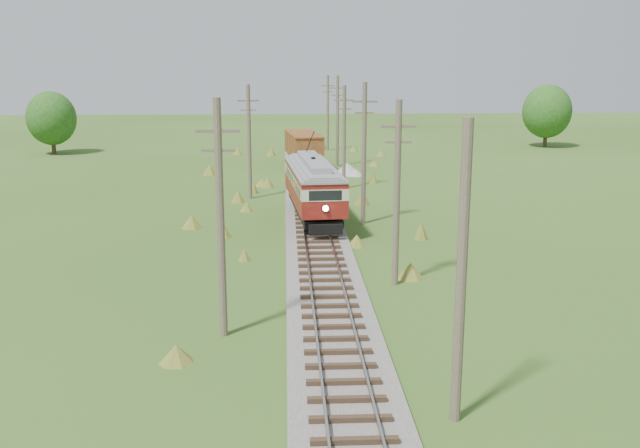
{
  "coord_description": "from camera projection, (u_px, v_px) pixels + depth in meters",
  "views": [
    {
      "loc": [
        -1.76,
        -13.83,
        10.24
      ],
      "look_at": [
        0.0,
        22.6,
        1.91
      ],
      "focal_mm": 40.0,
      "sensor_mm": 36.0,
      "label": 1
    }
  ],
  "objects": [
    {
      "name": "utility_pole_r_6",
      "position": [
        328.0,
        112.0,
        83.14
      ],
      "size": [
        1.6,
        0.3,
        8.7
      ],
      "color": "brown",
      "rests_on": "ground"
    },
    {
      "name": "utility_pole_r_2",
      "position": [
        397.0,
        192.0,
        32.53
      ],
      "size": [
        1.6,
        0.3,
        8.6
      ],
      "color": "brown",
      "rests_on": "ground"
    },
    {
      "name": "tree_mid_b",
      "position": [
        547.0,
        111.0,
        86.39
      ],
      "size": [
        5.88,
        5.88,
        7.57
      ],
      "color": "#38281C",
      "rests_on": "ground"
    },
    {
      "name": "utility_pole_r_5",
      "position": [
        337.0,
        120.0,
        70.47
      ],
      "size": [
        1.6,
        0.3,
        8.9
      ],
      "color": "brown",
      "rests_on": "ground"
    },
    {
      "name": "gravel_pile",
      "position": [
        349.0,
        169.0,
        65.92
      ],
      "size": [
        2.92,
        3.1,
        1.06
      ],
      "color": "gray",
      "rests_on": "ground"
    },
    {
      "name": "streetcar",
      "position": [
        313.0,
        184.0,
        45.98
      ],
      "size": [
        3.68,
        11.99,
        5.43
      ],
      "rotation": [
        0.0,
        0.0,
        0.08
      ],
      "color": "black",
      "rests_on": "ground"
    },
    {
      "name": "utility_pole_l_b",
      "position": [
        249.0,
        141.0,
        53.58
      ],
      "size": [
        1.6,
        0.3,
        8.6
      ],
      "color": "brown",
      "rests_on": "ground"
    },
    {
      "name": "utility_pole_r_1",
      "position": [
        461.0,
        276.0,
        19.86
      ],
      "size": [
        0.3,
        0.3,
        8.8
      ],
      "color": "brown",
      "rests_on": "ground"
    },
    {
      "name": "tree_mid_a",
      "position": [
        51.0,
        118.0,
        79.83
      ],
      "size": [
        5.46,
        5.46,
        7.03
      ],
      "color": "#38281C",
      "rests_on": "ground"
    },
    {
      "name": "gondola",
      "position": [
        304.0,
        146.0,
        70.09
      ],
      "size": [
        3.77,
        8.82,
        2.84
      ],
      "rotation": [
        0.0,
        0.0,
        0.12
      ],
      "color": "black",
      "rests_on": "ground"
    },
    {
      "name": "utility_pole_r_3",
      "position": [
        364.0,
        152.0,
        45.14
      ],
      "size": [
        1.6,
        0.3,
        9.0
      ],
      "color": "brown",
      "rests_on": "ground"
    },
    {
      "name": "utility_pole_r_4",
      "position": [
        344.0,
        136.0,
        57.85
      ],
      "size": [
        1.6,
        0.3,
        8.4
      ],
      "color": "brown",
      "rests_on": "ground"
    },
    {
      "name": "utility_pole_l_a",
      "position": [
        220.0,
        217.0,
        26.29
      ],
      "size": [
        1.6,
        0.3,
        9.0
      ],
      "color": "brown",
      "rests_on": "ground"
    },
    {
      "name": "railbed_main",
      "position": [
        312.0,
        211.0,
        48.89
      ],
      "size": [
        3.6,
        96.0,
        0.57
      ],
      "color": "#605B54",
      "rests_on": "ground"
    }
  ]
}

